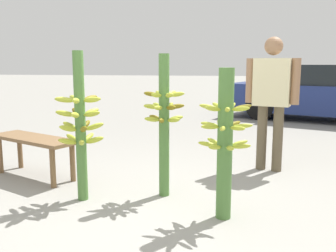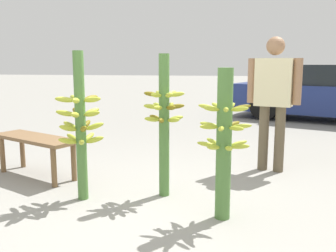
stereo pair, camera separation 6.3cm
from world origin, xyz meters
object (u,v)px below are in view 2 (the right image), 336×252
at_px(banana_stalk_right, 224,141).
at_px(parked_car, 335,93).
at_px(banana_stalk_center, 164,121).
at_px(banana_stalk_left, 81,124).
at_px(vendor_person, 274,93).
at_px(market_bench, 36,143).

height_order(banana_stalk_right, parked_car, parked_car).
bearing_deg(banana_stalk_center, banana_stalk_left, -161.99).
distance_m(vendor_person, market_bench, 2.92).
height_order(banana_stalk_left, banana_stalk_center, banana_stalk_left).
height_order(banana_stalk_center, banana_stalk_right, banana_stalk_center).
bearing_deg(vendor_person, banana_stalk_left, -126.69).
bearing_deg(banana_stalk_center, banana_stalk_right, -38.02).
xyz_separation_m(banana_stalk_center, parked_car, (2.96, 5.70, -0.12)).
bearing_deg(banana_stalk_center, parked_car, 62.58).
bearing_deg(market_bench, banana_stalk_left, -11.31).
bearing_deg(banana_stalk_right, banana_stalk_center, 141.98).
distance_m(vendor_person, parked_car, 4.93).
xyz_separation_m(banana_stalk_left, banana_stalk_center, (0.77, 0.25, 0.01)).
bearing_deg(banana_stalk_left, parked_car, 57.92).
bearing_deg(banana_stalk_right, banana_stalk_left, 170.81).
height_order(market_bench, parked_car, parked_car).
height_order(banana_stalk_center, vendor_person, vendor_person).
bearing_deg(vendor_person, banana_stalk_right, -90.89).
bearing_deg(market_bench, banana_stalk_center, 12.13).
xyz_separation_m(banana_stalk_left, market_bench, (-0.84, 0.62, -0.35)).
height_order(banana_stalk_right, market_bench, banana_stalk_right).
relative_size(banana_stalk_right, vendor_person, 0.79).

